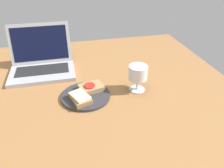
{
  "coord_description": "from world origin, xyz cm",
  "views": [
    {
      "loc": [
        -9.35,
        -79.8,
        59.99
      ],
      "look_at": [
        9.11,
        1.05,
        8.0
      ],
      "focal_mm": 35.0,
      "sensor_mm": 36.0,
      "label": 1
    }
  ],
  "objects_px": {
    "sandwich_with_tomato": "(90,87)",
    "plate": "(86,96)",
    "laptop": "(42,63)",
    "wine_glass": "(138,74)",
    "sandwich_with_cheese": "(80,98)"
  },
  "relations": [
    {
      "from": "sandwich_with_tomato",
      "to": "plate",
      "type": "bearing_deg",
      "value": -127.17
    },
    {
      "from": "sandwich_with_tomato",
      "to": "laptop",
      "type": "xyz_separation_m",
      "value": [
        -0.22,
        0.26,
        0.02
      ]
    },
    {
      "from": "sandwich_with_tomato",
      "to": "laptop",
      "type": "height_order",
      "value": "laptop"
    },
    {
      "from": "wine_glass",
      "to": "laptop",
      "type": "distance_m",
      "value": 0.53
    },
    {
      "from": "sandwich_with_cheese",
      "to": "sandwich_with_tomato",
      "type": "bearing_deg",
      "value": 52.77
    },
    {
      "from": "plate",
      "to": "wine_glass",
      "type": "xyz_separation_m",
      "value": [
        0.24,
        0.01,
        0.08
      ]
    },
    {
      "from": "plate",
      "to": "sandwich_with_tomato",
      "type": "distance_m",
      "value": 0.05
    },
    {
      "from": "wine_glass",
      "to": "plate",
      "type": "bearing_deg",
      "value": -178.29
    },
    {
      "from": "sandwich_with_cheese",
      "to": "laptop",
      "type": "xyz_separation_m",
      "value": [
        -0.17,
        0.33,
        0.02
      ]
    },
    {
      "from": "sandwich_with_cheese",
      "to": "sandwich_with_tomato",
      "type": "distance_m",
      "value": 0.09
    },
    {
      "from": "wine_glass",
      "to": "sandwich_with_tomato",
      "type": "bearing_deg",
      "value": 172.39
    },
    {
      "from": "sandwich_with_tomato",
      "to": "sandwich_with_cheese",
      "type": "bearing_deg",
      "value": -127.23
    },
    {
      "from": "laptop",
      "to": "wine_glass",
      "type": "bearing_deg",
      "value": -33.35
    },
    {
      "from": "sandwich_with_cheese",
      "to": "laptop",
      "type": "distance_m",
      "value": 0.37
    },
    {
      "from": "sandwich_with_tomato",
      "to": "laptop",
      "type": "relative_size",
      "value": 0.37
    }
  ]
}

